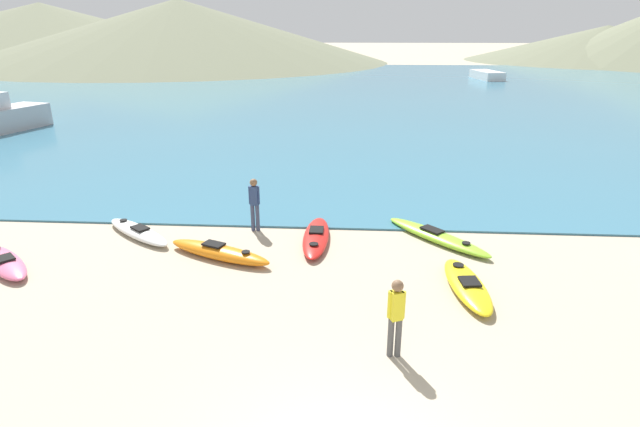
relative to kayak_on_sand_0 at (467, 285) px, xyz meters
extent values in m
cube|color=teal|center=(-2.60, 38.53, -0.12)|extent=(160.00, 70.00, 0.06)
cone|color=#6B7056|center=(-64.61, 91.55, 4.99)|extent=(79.22, 79.22, 10.27)
cone|color=#6B7056|center=(-32.56, 78.49, 4.96)|extent=(71.21, 71.21, 10.23)
cone|color=#6B7056|center=(41.63, 85.74, 2.87)|extent=(48.04, 48.04, 6.05)
ellipsoid|color=yellow|center=(0.00, 0.00, 0.00)|extent=(1.02, 2.73, 0.29)
cube|color=black|center=(0.01, -0.13, 0.17)|extent=(0.46, 0.52, 0.05)
cylinder|color=black|center=(-0.07, 0.73, 0.15)|extent=(0.27, 0.27, 0.02)
ellipsoid|color=orange|center=(-6.15, 1.35, 0.02)|extent=(3.11, 1.78, 0.35)
cube|color=black|center=(-6.30, 1.41, 0.22)|extent=(0.65, 0.53, 0.05)
cylinder|color=black|center=(-5.36, 1.02, 0.21)|extent=(0.22, 0.22, 0.02)
ellipsoid|color=red|center=(-3.68, 2.61, -0.01)|extent=(0.73, 2.96, 0.27)
cube|color=black|center=(-3.68, 2.75, 0.15)|extent=(0.40, 0.53, 0.05)
cylinder|color=black|center=(-3.68, 1.79, 0.13)|extent=(0.25, 0.25, 0.02)
ellipsoid|color=white|center=(-8.88, 2.64, -0.01)|extent=(2.71, 2.31, 0.28)
cube|color=black|center=(-8.76, 2.55, 0.16)|extent=(0.63, 0.60, 0.05)
cylinder|color=black|center=(-9.52, 3.14, 0.14)|extent=(0.22, 0.22, 0.02)
ellipsoid|color=#8CCC2D|center=(-0.25, 2.88, -0.02)|extent=(2.88, 3.10, 0.26)
cube|color=black|center=(-0.37, 3.01, 0.14)|extent=(0.70, 0.72, 0.05)
cylinder|color=black|center=(0.41, 2.15, 0.12)|extent=(0.23, 0.23, 0.02)
ellipsoid|color=#E5668C|center=(-11.44, 0.45, -0.01)|extent=(2.47, 2.28, 0.28)
cube|color=black|center=(-11.34, 0.37, 0.16)|extent=(0.62, 0.61, 0.05)
cylinder|color=#4C4C4C|center=(-1.94, -2.56, 0.25)|extent=(0.12, 0.12, 0.79)
cylinder|color=#4C4C4C|center=(-1.80, -2.56, 0.25)|extent=(0.12, 0.12, 0.79)
cube|color=yellow|center=(-1.87, -2.56, 0.92)|extent=(0.27, 0.25, 0.56)
cylinder|color=yellow|center=(-1.98, -2.56, 0.94)|extent=(0.08, 0.08, 0.53)
cylinder|color=yellow|center=(-1.75, -2.56, 0.94)|extent=(0.08, 0.08, 0.53)
sphere|color=brown|center=(-1.87, -2.56, 1.32)|extent=(0.21, 0.21, 0.21)
cylinder|color=#384260|center=(-5.62, 3.30, 0.26)|extent=(0.12, 0.12, 0.81)
cylinder|color=#384260|center=(-5.48, 3.30, 0.26)|extent=(0.12, 0.12, 0.81)
cube|color=navy|center=(-5.55, 3.30, 0.95)|extent=(0.22, 0.19, 0.58)
cylinder|color=navy|center=(-5.67, 3.30, 0.97)|extent=(0.08, 0.08, 0.55)
cylinder|color=navy|center=(-5.43, 3.30, 0.97)|extent=(0.08, 0.08, 0.55)
sphere|color=brown|center=(-5.55, 3.30, 1.35)|extent=(0.22, 0.22, 0.22)
cube|color=#B2B2B7|center=(-22.92, 17.19, 0.57)|extent=(3.28, 5.54, 1.31)
cube|color=white|center=(12.71, 50.45, 0.37)|extent=(2.96, 5.77, 0.92)
camera|label=1|loc=(-2.72, -10.38, 5.57)|focal=28.00mm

